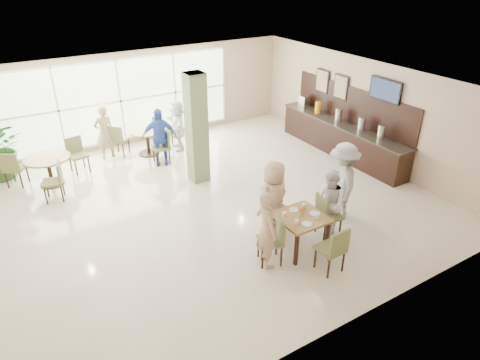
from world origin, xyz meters
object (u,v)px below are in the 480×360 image
main_table (301,221)px  adult_b (177,125)px  teen_left (267,229)px  adult_standing (105,132)px  teen_right (329,203)px  adult_a (159,137)px  buffet_counter (341,136)px  teen_far (274,198)px  round_table_right (147,136)px  teen_standing (342,182)px  round_table_left (48,164)px

main_table → adult_b: 5.88m
teen_left → adult_standing: 6.51m
teen_right → adult_a: (-1.66, 5.02, 0.08)m
buffet_counter → teen_right: size_ratio=3.22×
buffet_counter → adult_a: size_ratio=2.92×
main_table → teen_right: teen_right is taller
teen_far → round_table_right: bearing=-95.5°
main_table → teen_left: 0.85m
teen_standing → adult_b: bearing=-131.6°
buffet_counter → adult_b: 4.84m
round_table_right → adult_b: adult_b is taller
round_table_right → teen_left: 6.05m
round_table_left → round_table_right: bearing=10.6°
round_table_right → buffet_counter: size_ratio=0.23×
buffet_counter → adult_standing: bearing=150.9°
teen_far → teen_standing: teen_standing is taller
teen_standing → adult_b: size_ratio=1.18×
round_table_right → adult_a: bearing=-86.0°
buffet_counter → adult_standing: (-5.95, 3.30, 0.23)m
round_table_right → adult_standing: bearing=162.1°
teen_right → adult_a: size_ratio=0.91×
teen_left → teen_standing: 2.39m
adult_a → round_table_right: bearing=112.6°
adult_a → round_table_left: bearing=-167.5°
teen_far → adult_b: bearing=-105.5°
adult_a → adult_b: (0.86, 0.74, -0.06)m
buffet_counter → adult_standing: buffet_counter is taller
adult_b → buffet_counter: bearing=66.9°
buffet_counter → adult_a: 5.22m
adult_a → teen_standing: bearing=-44.8°
teen_standing → teen_far: bearing=-67.1°
adult_b → teen_left: bearing=4.7°
teen_left → teen_standing: size_ratio=0.88×
round_table_right → adult_a: 0.87m
adult_a → teen_far: bearing=-61.8°
teen_right → adult_b: adult_b is taller
teen_standing → round_table_left: bearing=-100.7°
teen_left → adult_b: bearing=0.4°
round_table_left → teen_far: size_ratio=0.69×
buffet_counter → teen_left: 5.69m
round_table_right → teen_standing: bearing=-66.5°
main_table → teen_left: teen_left is taller
round_table_left → teen_right: bearing=-49.6°
buffet_counter → teen_standing: (-2.43, -2.57, 0.33)m
teen_right → buffet_counter: bearing=153.7°
teen_far → adult_standing: size_ratio=1.04×
teen_right → teen_left: bearing=-63.4°
main_table → adult_a: bearing=99.4°
round_table_left → teen_right: (4.53, -5.34, 0.15)m
teen_right → teen_standing: (0.68, 0.35, 0.15)m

